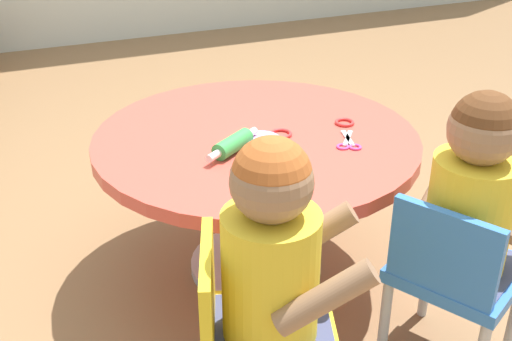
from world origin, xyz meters
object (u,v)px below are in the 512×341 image
(seated_child_right, at_px, (474,191))
(child_chair_left, at_px, (254,335))
(child_chair_right, at_px, (454,274))
(rolling_pin, at_px, (233,144))
(craft_table, at_px, (256,164))
(craft_scissors, at_px, (348,143))
(seated_child_left, at_px, (273,251))

(seated_child_right, bearing_deg, child_chair_left, -177.31)
(child_chair_left, xyz_separation_m, child_chair_right, (0.56, 0.01, 0.00))
(child_chair_left, height_order, rolling_pin, rolling_pin)
(seated_child_right, bearing_deg, craft_table, 118.57)
(child_chair_left, bearing_deg, craft_scissors, 42.58)
(seated_child_left, bearing_deg, craft_table, 70.02)
(child_chair_left, distance_m, seated_child_right, 0.64)
(craft_table, distance_m, seated_child_left, 0.69)
(seated_child_right, bearing_deg, rolling_pin, 130.31)
(craft_table, relative_size, child_chair_right, 1.86)
(craft_table, relative_size, seated_child_left, 1.95)
(child_chair_left, bearing_deg, rolling_pin, 73.37)
(child_chair_left, relative_size, rolling_pin, 2.64)
(child_chair_left, xyz_separation_m, craft_scissors, (0.49, 0.45, 0.19))
(seated_child_left, distance_m, craft_scissors, 0.66)
(craft_table, relative_size, seated_child_right, 1.95)
(child_chair_right, bearing_deg, seated_child_left, -177.48)
(craft_scissors, bearing_deg, child_chair_right, -81.84)
(child_chair_right, bearing_deg, seated_child_right, 28.13)
(seated_child_left, bearing_deg, child_chair_right, 2.52)
(child_chair_left, relative_size, child_chair_right, 1.00)
(seated_child_left, height_order, craft_scissors, seated_child_left)
(craft_table, xyz_separation_m, child_chair_left, (-0.27, -0.62, -0.09))
(seated_child_right, bearing_deg, child_chair_right, -151.87)
(rolling_pin, height_order, craft_scissors, rolling_pin)
(craft_scissors, bearing_deg, craft_table, 143.10)
(child_chair_left, xyz_separation_m, seated_child_right, (0.59, 0.03, 0.23))
(craft_table, distance_m, child_chair_left, 0.68)
(seated_child_left, height_order, seated_child_right, same)
(child_chair_left, relative_size, craft_scissors, 3.77)
(craft_scissors, bearing_deg, rolling_pin, 165.92)
(craft_table, height_order, child_chair_right, child_chair_right)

